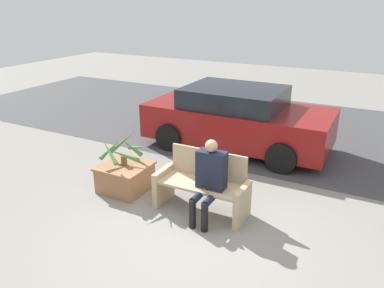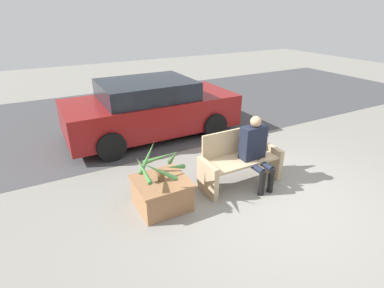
# 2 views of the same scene
# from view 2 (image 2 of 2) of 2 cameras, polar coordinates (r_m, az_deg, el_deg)

# --- Properties ---
(ground_plane) EXTENTS (30.00, 30.00, 0.00)m
(ground_plane) POSITION_cam_2_polar(r_m,az_deg,el_deg) (5.25, 15.25, -9.95)
(ground_plane) COLOR gray
(road_surface) EXTENTS (20.00, 6.00, 0.01)m
(road_surface) POSITION_cam_2_polar(r_m,az_deg,el_deg) (9.40, -7.34, 6.33)
(road_surface) COLOR #424244
(road_surface) RESTS_ON ground_plane
(bench) EXTENTS (1.47, 0.57, 0.96)m
(bench) POSITION_cam_2_polar(r_m,az_deg,el_deg) (5.37, 8.97, -3.17)
(bench) COLOR tan
(bench) RESTS_ON ground_plane
(person_seated) EXTENTS (0.44, 0.59, 1.27)m
(person_seated) POSITION_cam_2_polar(r_m,az_deg,el_deg) (5.24, 12.01, -0.80)
(person_seated) COLOR black
(person_seated) RESTS_ON ground_plane
(planter_box) EXTENTS (0.82, 0.79, 0.47)m
(planter_box) POSITION_cam_2_polar(r_m,az_deg,el_deg) (4.79, -5.80, -9.11)
(planter_box) COLOR #936642
(planter_box) RESTS_ON ground_plane
(potted_plant) EXTENTS (0.77, 0.80, 0.59)m
(potted_plant) POSITION_cam_2_polar(r_m,az_deg,el_deg) (4.52, -6.13, -3.81)
(potted_plant) COLOR brown
(potted_plant) RESTS_ON planter_box
(parked_car) EXTENTS (4.05, 1.98, 1.37)m
(parked_car) POSITION_cam_2_polar(r_m,az_deg,el_deg) (7.35, -7.89, 6.72)
(parked_car) COLOR maroon
(parked_car) RESTS_ON ground_plane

